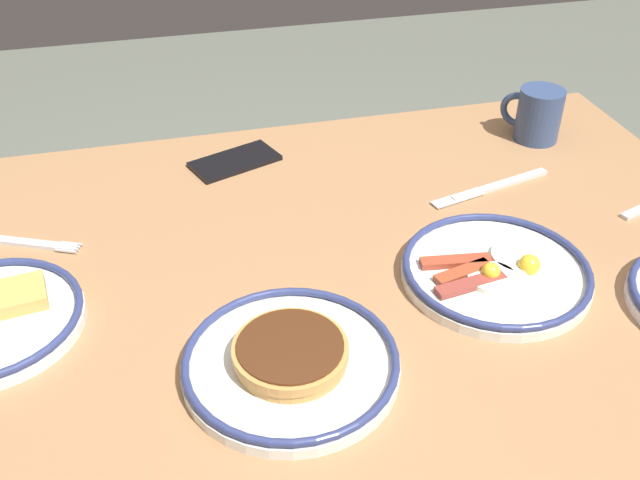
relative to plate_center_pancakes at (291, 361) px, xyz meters
The scene contains 7 objects.
dining_table 0.23m from the plate_center_pancakes, 108.13° to the right, with size 1.32×0.83×0.73m.
plate_center_pancakes is the anchor object (origin of this frame).
plate_far_companion 0.32m from the plate_center_pancakes, 161.78° to the right, with size 0.25×0.25×0.04m.
coffee_mug 0.70m from the plate_center_pancakes, 140.11° to the right, with size 0.09×0.09×0.09m.
cell_phone 0.49m from the plate_center_pancakes, 91.21° to the right, with size 0.14×0.07×0.01m, color black.
fork_near 0.47m from the plate_center_pancakes, 45.84° to the right, with size 0.19×0.10×0.01m.
butter_knife 0.50m from the plate_center_pancakes, 141.75° to the right, with size 0.22×0.07×0.01m.
Camera 1 is at (0.17, 0.77, 1.34)m, focal length 40.76 mm.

